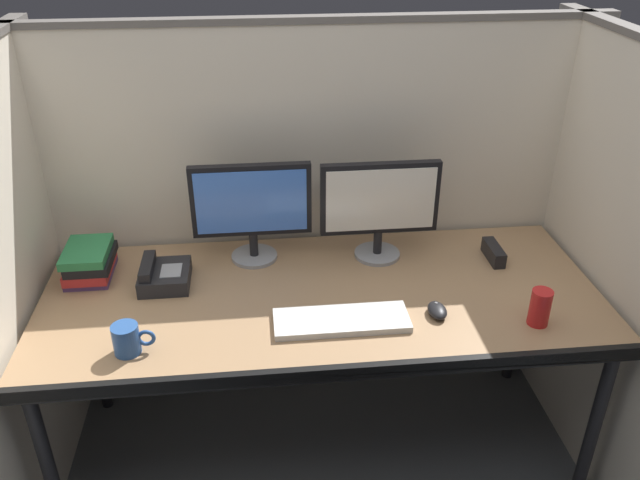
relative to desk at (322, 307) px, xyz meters
name	(u,v)px	position (x,y,z in m)	size (l,w,h in m)	color
cubicle_partition_rear	(310,221)	(0.00, 0.46, 0.10)	(2.21, 0.06, 1.57)	beige
cubicle_partition_left	(7,316)	(-0.99, -0.09, 0.10)	(0.06, 1.41, 1.57)	beige
cubicle_partition_right	(616,280)	(0.99, -0.09, 0.10)	(0.06, 1.41, 1.57)	beige
desk	(322,307)	(0.00, 0.00, 0.00)	(1.90, 0.80, 0.74)	#997551
monitor_left	(252,206)	(-0.22, 0.27, 0.27)	(0.43, 0.17, 0.37)	gray
monitor_right	(380,204)	(0.24, 0.24, 0.27)	(0.43, 0.17, 0.37)	gray
keyboard_main	(341,320)	(0.04, -0.17, 0.06)	(0.43, 0.15, 0.02)	silver
computer_mouse	(437,310)	(0.36, -0.15, 0.07)	(0.06, 0.10, 0.04)	black
coffee_mug	(127,339)	(-0.61, -0.24, 0.10)	(0.13, 0.08, 0.09)	#264C8C
soda_can	(540,307)	(0.66, -0.23, 0.11)	(0.07, 0.07, 0.12)	red
book_stack	(90,262)	(-0.80, 0.21, 0.11)	(0.16, 0.22, 0.12)	#4C3366
desk_phone	(163,275)	(-0.54, 0.13, 0.08)	(0.17, 0.19, 0.09)	black
red_stapler	(494,253)	(0.66, 0.17, 0.08)	(0.04, 0.15, 0.06)	black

